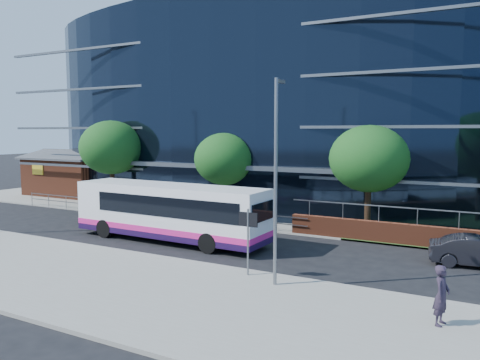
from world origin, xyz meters
The scene contains 17 objects.
ground centered at (0.00, 0.00, 0.00)m, with size 200.00×200.00×0.00m, color black.
pavement_near centered at (0.00, -5.00, 0.07)m, with size 80.00×8.00×0.15m, color gray.
kerb centered at (0.00, -1.00, 0.08)m, with size 80.00×0.25×0.16m, color gray.
yellow_line_outer centered at (0.00, -0.80, 0.01)m, with size 80.00×0.08×0.01m, color gold.
yellow_line_inner centered at (0.00, -0.65, 0.01)m, with size 80.00×0.08×0.01m, color gold.
far_forecourt centered at (-6.00, 11.00, 0.05)m, with size 50.00×8.00×0.10m, color gray.
glass_office centered at (-4.00, 20.85, 8.00)m, with size 44.00×23.10×16.00m.
brick_pavilion centered at (-22.00, 13.50, 1.94)m, with size 8.60×6.66×4.40m.
guard_railings centered at (-8.00, 7.00, 0.82)m, with size 24.00×0.05×1.10m.
street_sign centered at (4.50, -1.59, 2.15)m, with size 0.85×0.09×2.80m.
tree_far_a centered at (-13.00, 9.00, 4.86)m, with size 4.95×4.95×6.98m.
tree_far_b centered at (-3.00, 9.50, 4.21)m, with size 4.29×4.29×6.05m.
tree_far_c centered at (7.00, 9.00, 4.54)m, with size 4.62×4.62×6.51m.
streetlight_east centered at (6.00, -2.17, 4.44)m, with size 0.15×0.77×8.00m.
city_bus centered at (-2.34, 2.29, 1.68)m, with size 11.79×3.00×3.17m.
parked_car centered at (13.01, 4.82, 0.70)m, with size 1.48×4.24×1.40m, color black.
pedestrian centered at (12.11, -3.29, 1.10)m, with size 0.69×0.45×1.89m, color #2A2131.
Camera 1 is at (13.22, -18.58, 6.16)m, focal length 35.00 mm.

